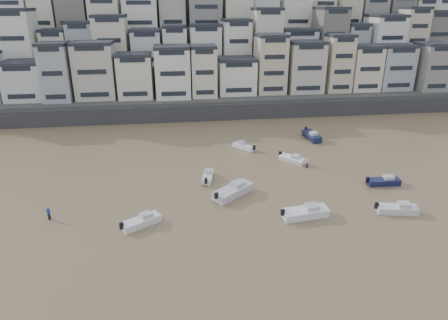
{
  "coord_description": "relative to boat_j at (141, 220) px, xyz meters",
  "views": [
    {
      "loc": [
        -4.58,
        -21.55,
        24.74
      ],
      "look_at": [
        2.55,
        30.0,
        4.0
      ],
      "focal_mm": 32.0,
      "sensor_mm": 36.0,
      "label": 1
    }
  ],
  "objects": [
    {
      "name": "harbor_wall",
      "position": [
        18.69,
        44.53,
        1.04
      ],
      "size": [
        140.0,
        3.0,
        3.5
      ],
      "primitive_type": "cube",
      "color": "#38383A",
      "rests_on": "ground"
    },
    {
      "name": "boat_b",
      "position": [
        31.63,
        -1.31,
        0.03
      ],
      "size": [
        5.67,
        2.8,
        1.48
      ],
      "primitive_type": null,
      "rotation": [
        0.0,
        0.0,
        -0.2
      ],
      "color": "silver",
      "rests_on": "ground"
    },
    {
      "name": "person_blue",
      "position": [
        -11.16,
        2.99,
        0.16
      ],
      "size": [
        0.44,
        0.44,
        1.74
      ],
      "primitive_type": null,
      "color": "#193ABD",
      "rests_on": "ground"
    },
    {
      "name": "boat_f",
      "position": [
        9.11,
        11.95,
        -0.05
      ],
      "size": [
        2.51,
        5.06,
        1.32
      ],
      "primitive_type": null,
      "rotation": [
        0.0,
        0.0,
        1.37
      ],
      "color": "silver",
      "rests_on": "ground"
    },
    {
      "name": "boat_d",
      "position": [
        34.14,
        6.71,
        -0.01
      ],
      "size": [
        5.23,
        1.87,
        1.41
      ],
      "primitive_type": null,
      "rotation": [
        0.0,
        0.0,
        -0.04
      ],
      "color": "#141A3F",
      "rests_on": "ground"
    },
    {
      "name": "boat_c",
      "position": [
        12.02,
        6.19,
        0.24
      ],
      "size": [
        6.84,
        6.18,
        1.9
      ],
      "primitive_type": null,
      "rotation": [
        0.0,
        0.0,
        0.69
      ],
      "color": "silver",
      "rests_on": "ground"
    },
    {
      "name": "boat_e",
      "position": [
        23.58,
        16.92,
        -0.05
      ],
      "size": [
        4.42,
        4.7,
        1.33
      ],
      "primitive_type": null,
      "rotation": [
        0.0,
        0.0,
        -0.84
      ],
      "color": "white",
      "rests_on": "ground"
    },
    {
      "name": "boat_j",
      "position": [
        0.0,
        0.0,
        0.0
      ],
      "size": [
        5.34,
        4.22,
        1.42
      ],
      "primitive_type": null,
      "rotation": [
        0.0,
        0.0,
        0.56
      ],
      "color": "white",
      "rests_on": "ground"
    },
    {
      "name": "boat_i",
      "position": [
        30.85,
        28.05,
        0.14
      ],
      "size": [
        2.43,
        6.39,
        1.71
      ],
      "primitive_type": null,
      "rotation": [
        0.0,
        0.0,
        -1.51
      ],
      "color": "#121A3A",
      "rests_on": "ground"
    },
    {
      "name": "boat_h",
      "position": [
        16.89,
        24.25,
        -0.05
      ],
      "size": [
        4.31,
        4.77,
        1.33
      ],
      "primitive_type": null,
      "rotation": [
        0.0,
        0.0,
        2.26
      ],
      "color": "silver",
      "rests_on": "ground"
    },
    {
      "name": "person_pink",
      "position": [
        25.29,
        14.35,
        0.16
      ],
      "size": [
        0.44,
        0.44,
        1.74
      ],
      "primitive_type": null,
      "color": "tan",
      "rests_on": "ground"
    },
    {
      "name": "hillside",
      "position": [
        23.42,
        84.37,
        12.3
      ],
      "size": [
        141.04,
        66.0,
        50.0
      ],
      "color": "#4C4C47",
      "rests_on": "ground"
    },
    {
      "name": "boat_a",
      "position": [
        19.84,
        -0.83,
        0.15
      ],
      "size": [
        6.53,
        2.86,
        1.72
      ],
      "primitive_type": null,
      "rotation": [
        0.0,
        0.0,
        0.13
      ],
      "color": "white",
      "rests_on": "ground"
    }
  ]
}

